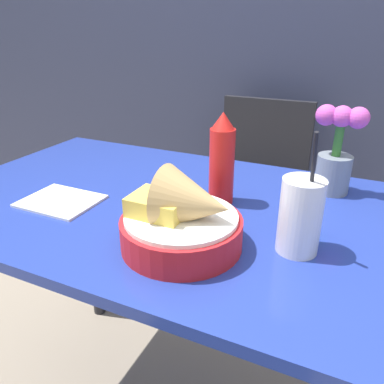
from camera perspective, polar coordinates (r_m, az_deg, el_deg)
dining_table at (r=0.93m, az=-0.48°, el=-8.17°), size 1.27×0.70×0.77m
chair_far_window at (r=1.70m, az=9.97°, el=1.78°), size 0.40×0.40×0.87m
food_basket at (r=0.69m, az=-1.12°, el=-4.26°), size 0.23×0.23×0.16m
ketchup_bottle at (r=0.86m, az=4.58°, el=4.84°), size 0.06×0.06×0.22m
drink_cup at (r=0.71m, az=16.13°, el=-3.87°), size 0.08×0.08×0.24m
flower_vase at (r=0.98m, az=21.11°, el=5.53°), size 0.12×0.08×0.22m
napkin at (r=0.95m, az=-19.37°, el=-1.30°), size 0.18×0.14×0.01m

